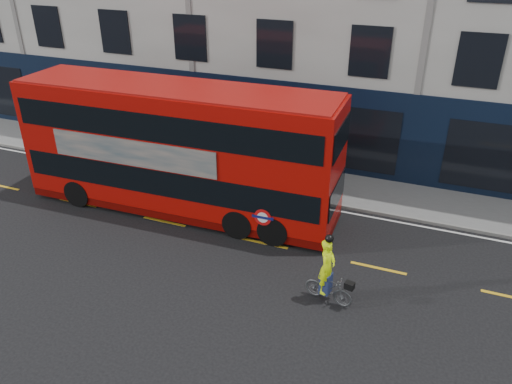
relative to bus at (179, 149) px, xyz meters
The scene contains 7 objects.
ground 8.66m from the bus, 19.11° to the right, with size 120.00×120.00×0.00m, color black.
pavement 9.04m from the bus, 25.78° to the left, with size 60.00×3.00×0.12m, color gray.
kerb 8.52m from the bus, 16.26° to the left, with size 60.00×0.12×0.13m, color gray.
road_edge_line 8.46m from the bus, 14.21° to the left, with size 58.00×0.10×0.01m, color silver.
lane_dashes 8.32m from the bus, ahead, with size 58.00×0.12×0.01m, color gold, non-canonical shape.
bus is the anchor object (origin of this frame).
cyclist 7.66m from the bus, 27.01° to the right, with size 1.54×0.71×2.27m.
Camera 1 is at (1.14, -12.25, 9.72)m, focal length 35.00 mm.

